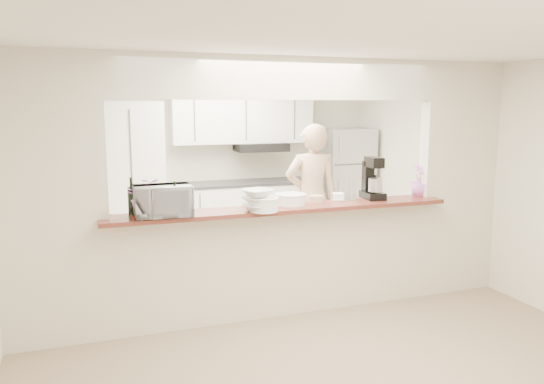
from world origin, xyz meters
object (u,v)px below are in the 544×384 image
toaster_oven (163,201)px  stand_mixer (373,180)px  refrigerator (344,183)px  person (312,198)px

toaster_oven → stand_mixer: (2.18, 0.16, 0.06)m
toaster_oven → stand_mixer: bearing=4.3°
refrigerator → stand_mixer: (-1.02, -2.59, 0.44)m
refrigerator → person: 1.86m
refrigerator → toaster_oven: refrigerator is taller
refrigerator → toaster_oven: (-3.20, -2.75, 0.38)m
refrigerator → stand_mixer: bearing=-111.5°
person → stand_mixer: bearing=108.9°
toaster_oven → person: person is taller
refrigerator → stand_mixer: refrigerator is taller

